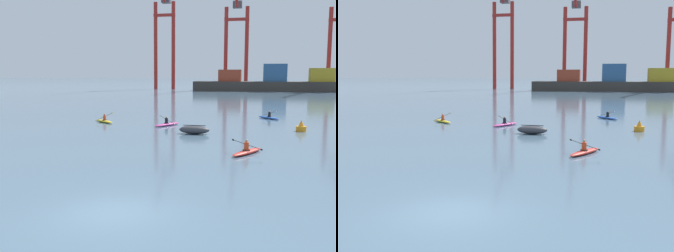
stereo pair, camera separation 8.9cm
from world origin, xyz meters
The scene contains 10 objects.
ground_plane centered at (0.00, 0.00, 0.00)m, with size 800.00×800.00×0.00m, color slate.
container_barge centered at (9.33, 104.84, 2.43)m, with size 46.06×8.09×7.77m.
gantry_crane_west centered at (-25.32, 113.34, 18.37)m, with size 7.07×17.06×36.30m.
gantry_crane_west_mid centered at (-2.46, 114.20, 17.11)m, with size 7.61×16.66×33.39m.
capsized_dinghy centered at (-0.23, 19.75, 0.35)m, with size 2.61×1.12×0.76m.
channel_buoy centered at (8.79, 23.42, 0.36)m, with size 0.90×0.90×1.00m.
kayak_magenta centered at (-3.69, 24.39, 0.17)m, with size 2.19×3.26×1.05m.
kayak_yellow centered at (-10.70, 25.49, 0.17)m, with size 2.96×2.68×1.04m.
kayak_red centered at (4.42, 12.13, 0.17)m, with size 2.14×3.28×0.95m.
kayak_blue centered at (6.19, 32.82, 0.17)m, with size 2.63×3.00×0.95m.
Camera 1 is at (5.09, -13.31, 5.11)m, focal length 42.50 mm.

